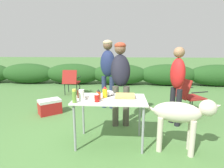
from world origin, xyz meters
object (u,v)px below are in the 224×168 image
object	(u,v)px
mustard_bottle	(105,92)
bbq_sauce_bottle	(79,93)
plate_stack	(92,96)
dog	(181,115)
food_tray	(125,97)
hot_sauce_bottle	(98,95)
camp_chair_near_hedge	(188,94)
camp_chair_green_behind_table	(71,81)
cooler_box	(50,107)
relish_jar	(74,96)
paper_cup_stack	(82,95)
standing_person_in_olive_jacket	(177,79)
standing_person_with_beanie	(121,74)
folding_table	(110,103)
ketchup_bottle	(97,97)
mixing_bowl	(108,93)
standing_person_in_dark_puffer	(108,67)

from	to	relation	value
mustard_bottle	bbq_sauce_bottle	world-z (taller)	mustard_bottle
plate_stack	dog	bearing A→B (deg)	-8.22
food_tray	dog	xyz separation A→B (m)	(0.80, -0.19, -0.21)
hot_sauce_bottle	camp_chair_near_hedge	bearing A→B (deg)	38.99
dog	camp_chair_green_behind_table	xyz separation A→B (m)	(-2.56, 3.11, -0.09)
camp_chair_near_hedge	cooler_box	bearing A→B (deg)	-105.28
relish_jar	paper_cup_stack	bearing A→B (deg)	54.52
bbq_sauce_bottle	dog	size ratio (longest dim) A/B	0.15
mustard_bottle	standing_person_in_olive_jacket	bearing A→B (deg)	30.15
standing_person_with_beanie	camp_chair_near_hedge	bearing A→B (deg)	16.02
folding_table	ketchup_bottle	world-z (taller)	ketchup_bottle
camp_chair_green_behind_table	ketchup_bottle	bearing A→B (deg)	-67.22
folding_table	mixing_bowl	xyz separation A→B (m)	(-0.04, 0.18, 0.12)
relish_jar	ketchup_bottle	xyz separation A→B (m)	(0.31, 0.07, -0.03)
standing_person_in_dark_puffer	paper_cup_stack	bearing A→B (deg)	-82.86
paper_cup_stack	cooler_box	world-z (taller)	paper_cup_stack
plate_stack	standing_person_in_dark_puffer	size ratio (longest dim) A/B	0.14
folding_table	bbq_sauce_bottle	xyz separation A→B (m)	(-0.48, 0.00, 0.15)
bbq_sauce_bottle	camp_chair_green_behind_table	bearing A→B (deg)	109.55
paper_cup_stack	bbq_sauce_bottle	bearing A→B (deg)	116.32
mustard_bottle	standing_person_in_dark_puffer	bearing A→B (deg)	93.90
mixing_bowl	bbq_sauce_bottle	distance (m)	0.47
food_tray	mustard_bottle	xyz separation A→B (m)	(-0.31, 0.02, 0.06)
relish_jar	plate_stack	bearing A→B (deg)	56.12
standing_person_in_dark_puffer	dog	world-z (taller)	standing_person_in_dark_puffer
standing_person_in_olive_jacket	cooler_box	world-z (taller)	standing_person_in_olive_jacket
folding_table	standing_person_in_dark_puffer	world-z (taller)	standing_person_in_dark_puffer
food_tray	standing_person_in_olive_jacket	distance (m)	1.28
bbq_sauce_bottle	camp_chair_green_behind_table	xyz separation A→B (m)	(-1.05, 2.95, -0.35)
plate_stack	standing_person_with_beanie	bearing A→B (deg)	59.75
standing_person_with_beanie	cooler_box	world-z (taller)	standing_person_with_beanie
standing_person_in_dark_puffer	camp_chair_green_behind_table	distance (m)	1.90
standing_person_with_beanie	plate_stack	bearing A→B (deg)	-127.12
ketchup_bottle	cooler_box	xyz separation A→B (m)	(-1.34, 1.38, -0.63)
mustard_bottle	cooler_box	world-z (taller)	mustard_bottle
hot_sauce_bottle	dog	world-z (taller)	hot_sauce_bottle
bbq_sauce_bottle	camp_chair_near_hedge	bearing A→B (deg)	33.34
hot_sauce_bottle	camp_chair_near_hedge	distance (m)	2.40
ketchup_bottle	standing_person_in_olive_jacket	distance (m)	1.72
mixing_bowl	standing_person_with_beanie	bearing A→B (deg)	72.35
relish_jar	cooler_box	size ratio (longest dim) A/B	0.34
standing_person_in_dark_puffer	mustard_bottle	bearing A→B (deg)	-72.62
mixing_bowl	paper_cup_stack	distance (m)	0.49
relish_jar	standing_person_with_beanie	size ratio (longest dim) A/B	0.12
paper_cup_stack	camp_chair_near_hedge	world-z (taller)	paper_cup_stack
standing_person_in_olive_jacket	standing_person_in_dark_puffer	bearing A→B (deg)	-145.12
bbq_sauce_bottle	ketchup_bottle	world-z (taller)	bbq_sauce_bottle
standing_person_in_olive_jacket	camp_chair_green_behind_table	world-z (taller)	standing_person_in_olive_jacket
camp_chair_near_hedge	folding_table	bearing A→B (deg)	-69.24
hot_sauce_bottle	camp_chair_green_behind_table	distance (m)	3.34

